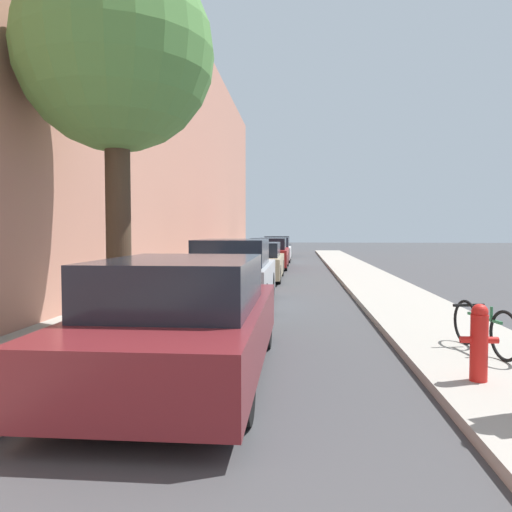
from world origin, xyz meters
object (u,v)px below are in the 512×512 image
object	(u,v)px
parked_car_silver	(233,274)
parked_car_maroon	(184,320)
parked_car_white	(274,250)
street_tree_near	(116,55)
parked_car_black	(277,247)
parked_car_red	(269,254)
parked_car_champagne	(256,262)
bicycle	(484,328)
fire_hydrant	(479,341)

from	to	relation	value
parked_car_silver	parked_car_maroon	bearing A→B (deg)	-88.26
parked_car_silver	parked_car_white	distance (m)	16.29
parked_car_maroon	street_tree_near	xyz separation A→B (m)	(-1.54, 2.04, 3.77)
parked_car_black	parked_car_white	bearing A→B (deg)	-89.34
parked_car_silver	parked_car_black	world-z (taller)	parked_car_silver
parked_car_silver	parked_car_red	bearing A→B (deg)	89.30
parked_car_silver	street_tree_near	xyz separation A→B (m)	(-1.37, -3.50, 3.73)
parked_car_silver	parked_car_champagne	world-z (taller)	parked_car_silver
parked_car_maroon	parked_car_white	distance (m)	21.83
parked_car_white	parked_car_black	xyz separation A→B (m)	(-0.07, 5.82, 0.00)
parked_car_red	bicycle	world-z (taller)	parked_car_red
parked_car_silver	parked_car_champagne	bearing A→B (deg)	89.81
parked_car_silver	parked_car_champagne	xyz separation A→B (m)	(0.02, 5.94, -0.08)
parked_car_silver	parked_car_black	xyz separation A→B (m)	(0.05, 22.11, -0.06)
parked_car_red	street_tree_near	bearing A→B (deg)	-95.86
parked_car_maroon	parked_car_white	size ratio (longest dim) A/B	1.08
parked_car_red	parked_car_white	xyz separation A→B (m)	(-0.02, 5.10, -0.02)
parked_car_black	fire_hydrant	distance (m)	28.14
parked_car_maroon	parked_car_red	bearing A→B (deg)	90.11
bicycle	parked_car_silver	bearing A→B (deg)	119.69
parked_car_black	bicycle	size ratio (longest dim) A/B	2.83
fire_hydrant	parked_car_maroon	bearing A→B (deg)	174.75
parked_car_red	parked_car_silver	bearing A→B (deg)	-90.70
parked_car_champagne	parked_car_black	distance (m)	16.17
parked_car_maroon	parked_car_white	xyz separation A→B (m)	(-0.05, 21.83, -0.02)
parked_car_maroon	street_tree_near	world-z (taller)	street_tree_near
parked_car_black	parked_car_maroon	bearing A→B (deg)	-89.76
fire_hydrant	bicycle	size ratio (longest dim) A/B	0.54
parked_car_red	street_tree_near	distance (m)	15.23
parked_car_red	street_tree_near	world-z (taller)	street_tree_near
bicycle	parked_car_black	bearing A→B (deg)	87.50
fire_hydrant	parked_car_black	bearing A→B (deg)	96.77
street_tree_near	fire_hydrant	size ratio (longest dim) A/B	7.25
parked_car_maroon	parked_car_red	distance (m)	16.73
parked_car_champagne	parked_car_white	distance (m)	10.35
parked_car_champagne	bicycle	world-z (taller)	parked_car_champagne
bicycle	parked_car_white	bearing A→B (deg)	89.56
parked_car_champagne	parked_car_white	world-z (taller)	parked_car_white
parked_car_red	parked_car_black	size ratio (longest dim) A/B	1.08
parked_car_black	fire_hydrant	world-z (taller)	parked_car_black
fire_hydrant	parked_car_white	bearing A→B (deg)	98.35
parked_car_champagne	fire_hydrant	distance (m)	12.24
parked_car_red	parked_car_white	distance (m)	5.10
parked_car_maroon	street_tree_near	size ratio (longest dim) A/B	0.77
street_tree_near	bicycle	size ratio (longest dim) A/B	3.93
parked_car_white	street_tree_near	xyz separation A→B (m)	(-1.49, -19.79, 3.79)
parked_car_silver	bicycle	size ratio (longest dim) A/B	2.89
street_tree_near	parked_car_black	bearing A→B (deg)	86.81
parked_car_maroon	parked_car_black	xyz separation A→B (m)	(-0.11, 27.65, -0.02)
fire_hydrant	bicycle	distance (m)	1.38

